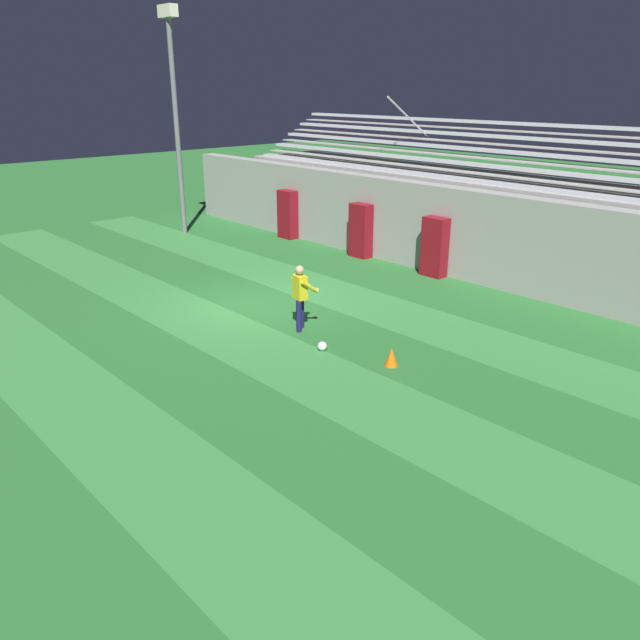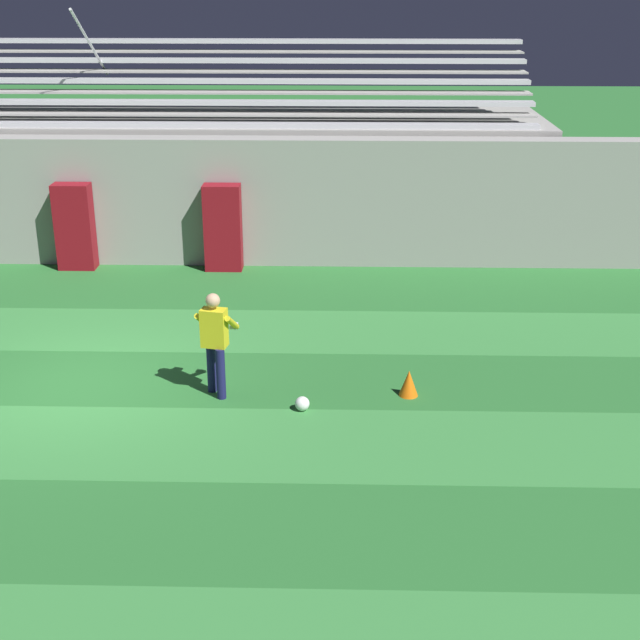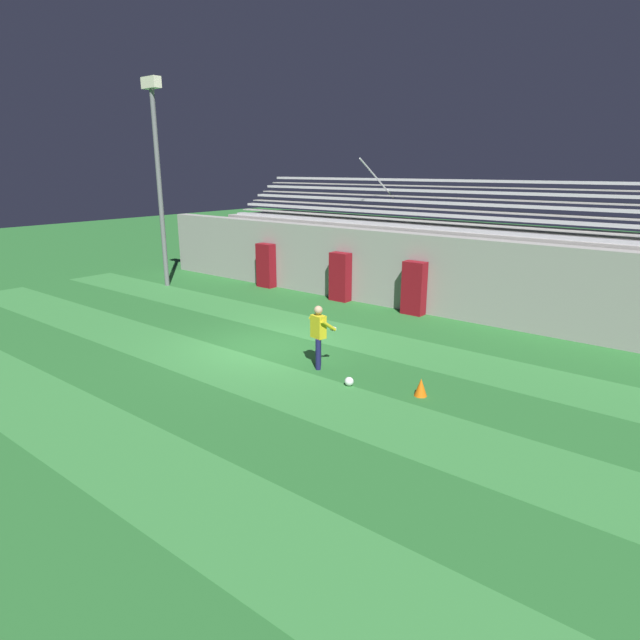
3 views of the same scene
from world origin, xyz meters
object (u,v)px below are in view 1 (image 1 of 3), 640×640
(padding_pillar_gate_right, at_px, (435,247))
(floodlight_pole, at_px, (174,96))
(padding_pillar_far_left, at_px, (288,214))
(soccer_ball, at_px, (322,346))
(padding_pillar_gate_left, at_px, (361,231))
(goalkeeper, at_px, (301,293))
(traffic_cone, at_px, (391,357))

(padding_pillar_gate_right, relative_size, floodlight_pole, 0.22)
(padding_pillar_far_left, height_order, soccer_ball, padding_pillar_far_left)
(padding_pillar_gate_left, distance_m, soccer_ball, 8.61)
(padding_pillar_far_left, distance_m, goalkeeper, 10.10)
(padding_pillar_gate_left, height_order, padding_pillar_gate_right, same)
(goalkeeper, relative_size, traffic_cone, 3.98)
(padding_pillar_far_left, height_order, traffic_cone, padding_pillar_far_left)
(soccer_ball, bearing_deg, padding_pillar_gate_left, 127.96)
(padding_pillar_gate_left, distance_m, padding_pillar_far_left, 4.02)
(padding_pillar_gate_left, xyz_separation_m, padding_pillar_gate_right, (3.25, 0.00, 0.00))
(floodlight_pole, bearing_deg, traffic_cone, -14.02)
(padding_pillar_gate_right, relative_size, traffic_cone, 4.51)
(goalkeeper, bearing_deg, padding_pillar_gate_right, 96.15)
(floodlight_pole, xyz_separation_m, traffic_cone, (14.55, -3.63, -5.16))
(padding_pillar_far_left, bearing_deg, traffic_cone, -29.60)
(padding_pillar_gate_right, bearing_deg, soccer_ball, -73.36)
(floodlight_pole, bearing_deg, padding_pillar_gate_left, 18.56)
(padding_pillar_gate_left, relative_size, goalkeeper, 1.13)
(goalkeeper, bearing_deg, traffic_cone, 0.63)
(padding_pillar_gate_left, bearing_deg, goalkeeper, -57.84)
(floodlight_pole, bearing_deg, goalkeeper, -17.57)
(padding_pillar_gate_right, distance_m, padding_pillar_far_left, 7.27)
(padding_pillar_gate_left, xyz_separation_m, traffic_cone, (6.89, -6.20, -0.74))
(padding_pillar_gate_right, relative_size, soccer_ball, 8.61)
(padding_pillar_far_left, height_order, goalkeeper, padding_pillar_far_left)
(padding_pillar_gate_right, xyz_separation_m, soccer_ball, (2.02, -6.75, -0.84))
(padding_pillar_gate_left, xyz_separation_m, soccer_ball, (5.27, -6.75, -0.84))
(padding_pillar_gate_right, bearing_deg, traffic_cone, -59.56)
(padding_pillar_far_left, distance_m, soccer_ball, 11.52)
(padding_pillar_far_left, distance_m, floodlight_pole, 6.27)
(soccer_ball, xyz_separation_m, traffic_cone, (1.63, 0.55, 0.10))
(padding_pillar_gate_left, bearing_deg, soccer_ball, -52.04)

